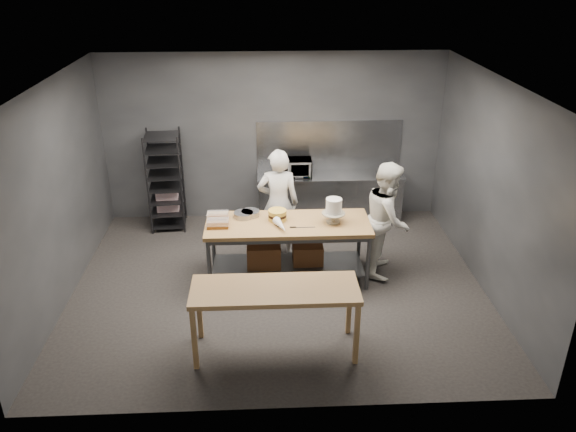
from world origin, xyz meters
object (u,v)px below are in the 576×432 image
(work_table, at_px, (286,243))
(frosted_cake_stand, at_px, (334,208))
(microwave, at_px, (296,167))
(speed_rack, at_px, (166,182))
(chef_behind, at_px, (278,204))
(near_counter, at_px, (275,294))
(layer_cake, at_px, (277,215))
(chef_right, at_px, (388,219))

(work_table, xyz_separation_m, frosted_cake_stand, (0.69, -0.05, 0.58))
(work_table, distance_m, microwave, 2.01)
(speed_rack, height_order, chef_behind, chef_behind)
(frosted_cake_stand, bearing_deg, near_counter, -117.94)
(chef_behind, bearing_deg, layer_cake, 88.18)
(chef_behind, xyz_separation_m, microwave, (0.36, 1.22, 0.15))
(chef_behind, distance_m, layer_cake, 0.65)
(work_table, bearing_deg, microwave, 82.06)
(layer_cake, bearing_deg, chef_behind, 87.25)
(speed_rack, relative_size, frosted_cake_stand, 4.67)
(microwave, bearing_deg, work_table, -97.94)
(microwave, relative_size, layer_cake, 2.02)
(near_counter, bearing_deg, frosted_cake_stand, 62.06)
(chef_right, relative_size, frosted_cake_stand, 4.71)
(near_counter, xyz_separation_m, frosted_cake_stand, (0.90, 1.69, 0.34))
(work_table, xyz_separation_m, speed_rack, (-2.02, 1.86, 0.28))
(chef_behind, relative_size, microwave, 3.31)
(speed_rack, distance_m, chef_right, 3.95)
(work_table, relative_size, layer_cake, 8.96)
(frosted_cake_stand, height_order, layer_cake, frosted_cake_stand)
(near_counter, height_order, microwave, microwave)
(speed_rack, distance_m, frosted_cake_stand, 3.33)
(near_counter, height_order, speed_rack, speed_rack)
(near_counter, relative_size, layer_cake, 7.47)
(chef_behind, bearing_deg, near_counter, 88.19)
(microwave, distance_m, frosted_cake_stand, 2.03)
(near_counter, bearing_deg, chef_right, 46.95)
(near_counter, height_order, chef_right, chef_right)
(near_counter, bearing_deg, work_table, 83.30)
(speed_rack, relative_size, layer_cake, 6.53)
(microwave, bearing_deg, speed_rack, -178.00)
(layer_cake, bearing_deg, near_counter, -92.72)
(chef_behind, relative_size, chef_right, 1.02)
(speed_rack, height_order, layer_cake, speed_rack)
(near_counter, relative_size, speed_rack, 1.14)
(speed_rack, distance_m, microwave, 2.30)
(work_table, height_order, chef_behind, chef_behind)
(chef_right, relative_size, microwave, 3.25)
(layer_cake, bearing_deg, frosted_cake_stand, -8.63)
(work_table, distance_m, frosted_cake_stand, 0.90)
(microwave, height_order, layer_cake, microwave)
(work_table, xyz_separation_m, chef_right, (1.53, 0.12, 0.31))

